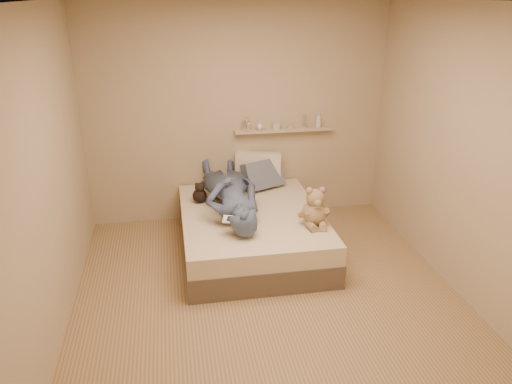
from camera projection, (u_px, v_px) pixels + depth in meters
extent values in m
plane|color=#9F7C52|center=(268.00, 296.00, 4.69)|extent=(3.80, 3.80, 0.00)
plane|color=silver|center=(271.00, 1.00, 3.72)|extent=(3.80, 3.80, 0.00)
plane|color=tan|center=(238.00, 114.00, 5.94)|extent=(3.60, 0.00, 3.60)
plane|color=tan|center=(346.00, 288.00, 2.47)|extent=(3.60, 0.00, 3.60)
plane|color=tan|center=(45.00, 179.00, 3.91)|extent=(0.00, 3.80, 3.80)
plane|color=tan|center=(465.00, 154.00, 4.50)|extent=(0.00, 3.80, 3.80)
cube|color=brown|center=(252.00, 239.00, 5.49)|extent=(1.50, 1.90, 0.25)
cube|color=beige|center=(251.00, 221.00, 5.41)|extent=(1.48, 1.88, 0.20)
cube|color=#ABADB2|center=(233.00, 220.00, 4.81)|extent=(0.21, 0.15, 0.06)
cube|color=black|center=(232.00, 219.00, 4.79)|extent=(0.11, 0.08, 0.03)
sphere|color=#A87E5C|center=(314.00, 213.00, 5.06)|extent=(0.25, 0.25, 0.25)
sphere|color=#8E774E|center=(316.00, 198.00, 4.97)|extent=(0.19, 0.19, 0.19)
sphere|color=#A17D58|center=(309.00, 191.00, 4.93)|extent=(0.07, 0.07, 0.07)
sphere|color=#A27758|center=(322.00, 190.00, 4.95)|extent=(0.07, 0.07, 0.07)
sphere|color=#9A7855|center=(318.00, 203.00, 4.90)|extent=(0.08, 0.08, 0.08)
cylinder|color=#92754D|center=(304.00, 213.00, 5.00)|extent=(0.11, 0.18, 0.14)
cylinder|color=olive|center=(326.00, 212.00, 5.04)|extent=(0.12, 0.18, 0.14)
cylinder|color=#90704C|center=(311.00, 226.00, 4.98)|extent=(0.11, 0.18, 0.08)
cylinder|color=tan|center=(323.00, 225.00, 5.00)|extent=(0.11, 0.18, 0.08)
cylinder|color=beige|center=(315.00, 205.00, 5.00)|extent=(0.14, 0.14, 0.02)
sphere|color=black|center=(200.00, 196.00, 5.60)|extent=(0.16, 0.16, 0.16)
sphere|color=black|center=(200.00, 187.00, 5.56)|extent=(0.11, 0.11, 0.11)
sphere|color=black|center=(197.00, 184.00, 5.52)|extent=(0.04, 0.04, 0.04)
sphere|color=black|center=(202.00, 183.00, 5.56)|extent=(0.04, 0.04, 0.04)
cube|color=beige|center=(258.00, 169.00, 6.09)|extent=(0.58, 0.32, 0.41)
cube|color=slate|center=(263.00, 175.00, 5.98)|extent=(0.56, 0.44, 0.37)
imported|color=#45506D|center=(229.00, 192.00, 5.40)|extent=(0.69, 1.68, 0.39)
cube|color=tan|center=(283.00, 130.00, 6.05)|extent=(1.20, 0.12, 0.03)
imported|color=silver|center=(247.00, 124.00, 5.94)|extent=(0.11, 0.11, 0.17)
imported|color=silver|center=(260.00, 125.00, 5.97)|extent=(0.12, 0.12, 0.11)
cylinder|color=#B6BCBF|center=(276.00, 126.00, 6.01)|extent=(0.10, 0.10, 0.07)
cylinder|color=#B7B39D|center=(291.00, 126.00, 6.05)|extent=(0.07, 0.07, 0.05)
cylinder|color=silver|center=(304.00, 121.00, 6.05)|extent=(0.04, 0.04, 0.17)
imported|color=silver|center=(319.00, 120.00, 6.08)|extent=(0.10, 0.10, 0.18)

